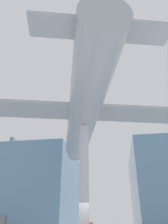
# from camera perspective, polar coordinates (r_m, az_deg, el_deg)

# --- Properties ---
(glass_pavilion_left) EXTENTS (11.85, 13.62, 10.15)m
(glass_pavilion_left) POSITION_cam_1_polar(r_m,az_deg,el_deg) (30.16, -14.50, -20.28)
(glass_pavilion_left) COLOR slate
(glass_pavilion_left) RESTS_ON ground_plane
(support_pylon_central) EXTENTS (0.51, 0.51, 6.82)m
(support_pylon_central) POSITION_cam_1_polar(r_m,az_deg,el_deg) (12.26, 0.00, -18.46)
(support_pylon_central) COLOR #B7B7BC
(support_pylon_central) RESTS_ON ground_plane
(suspended_airplane) EXTENTS (16.38, 16.10, 2.80)m
(suspended_airplane) POSITION_cam_1_polar(r_m,az_deg,el_deg) (13.93, -0.13, -0.61)
(suspended_airplane) COLOR #93999E
(suspended_airplane) RESTS_ON support_pylon_central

